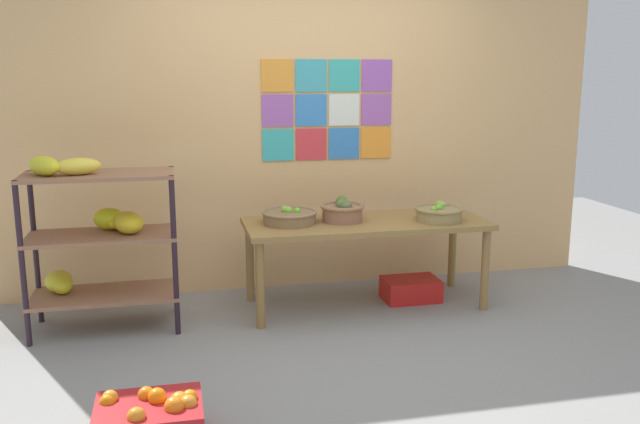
# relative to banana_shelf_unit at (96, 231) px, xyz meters

# --- Properties ---
(ground) EXTENTS (9.09, 9.09, 0.00)m
(ground) POSITION_rel_banana_shelf_unit_xyz_m (1.53, -0.92, -0.67)
(ground) COLOR gray
(back_wall_with_art) EXTENTS (4.80, 0.07, 2.68)m
(back_wall_with_art) POSITION_rel_banana_shelf_unit_xyz_m (1.53, 0.66, 0.67)
(back_wall_with_art) COLOR #E4B171
(back_wall_with_art) RESTS_ON ground
(banana_shelf_unit) EXTENTS (0.96, 0.52, 1.18)m
(banana_shelf_unit) POSITION_rel_banana_shelf_unit_xyz_m (0.00, 0.00, 0.00)
(banana_shelf_unit) COLOR black
(banana_shelf_unit) RESTS_ON ground
(display_table) EXTENTS (1.75, 0.70, 0.64)m
(display_table) POSITION_rel_banana_shelf_unit_xyz_m (1.86, 0.04, -0.10)
(display_table) COLOR olive
(display_table) RESTS_ON ground
(fruit_basket_back_right) EXTENTS (0.40, 0.40, 0.12)m
(fruit_basket_back_right) POSITION_rel_banana_shelf_unit_xyz_m (1.31, 0.08, 0.02)
(fruit_basket_back_right) COLOR olive
(fruit_basket_back_right) RESTS_ON display_table
(fruit_basket_back_left) EXTENTS (0.32, 0.32, 0.17)m
(fruit_basket_back_left) POSITION_rel_banana_shelf_unit_xyz_m (1.70, 0.07, 0.05)
(fruit_basket_back_left) COLOR #926149
(fruit_basket_back_left) RESTS_ON display_table
(fruit_basket_left) EXTENTS (0.35, 0.35, 0.13)m
(fruit_basket_left) POSITION_rel_banana_shelf_unit_xyz_m (2.38, -0.07, 0.03)
(fruit_basket_left) COLOR #937F4E
(fruit_basket_left) RESTS_ON display_table
(produce_crate_under_table) EXTENTS (0.41, 0.29, 0.16)m
(produce_crate_under_table) POSITION_rel_banana_shelf_unit_xyz_m (2.24, 0.08, -0.59)
(produce_crate_under_table) COLOR red
(produce_crate_under_table) RESTS_ON ground
(orange_crate_foreground) EXTENTS (0.49, 0.38, 0.25)m
(orange_crate_foreground) POSITION_rel_banana_shelf_unit_xyz_m (0.36, -1.57, -0.56)
(orange_crate_foreground) COLOR #AA1B20
(orange_crate_foreground) RESTS_ON ground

